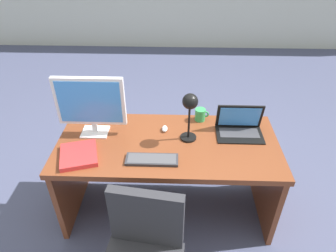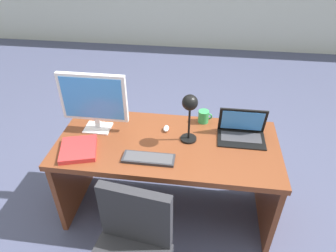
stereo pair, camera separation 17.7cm
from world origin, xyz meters
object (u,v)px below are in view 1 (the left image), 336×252
at_px(desk_lamp, 190,108).
at_px(keyboard, 152,160).
at_px(coffee_mug, 200,115).
at_px(monitor, 90,103).
at_px(mouse, 165,129).
at_px(desk, 168,159).
at_px(book, 79,155).
at_px(laptop, 239,124).

bearing_deg(desk_lamp, keyboard, -136.68).
bearing_deg(coffee_mug, keyboard, -124.67).
distance_m(monitor, coffee_mug, 0.87).
xyz_separation_m(mouse, desk_lamp, (0.18, -0.12, 0.27)).
bearing_deg(desk_lamp, coffee_mug, 69.63).
bearing_deg(monitor, desk, -5.64).
distance_m(book, coffee_mug, 0.99).
height_order(desk, desk_lamp, desk_lamp).
bearing_deg(desk_lamp, book, -164.23).
xyz_separation_m(laptop, desk_lamp, (-0.39, -0.13, 0.22)).
bearing_deg(book, monitor, 80.60).
xyz_separation_m(desk, keyboard, (-0.10, -0.25, 0.21)).
relative_size(laptop, desk_lamp, 0.89).
bearing_deg(monitor, keyboard, -33.69).
bearing_deg(desk, monitor, 174.36).
relative_size(monitor, book, 1.53).
relative_size(keyboard, book, 1.08).
xyz_separation_m(mouse, coffee_mug, (0.28, 0.16, 0.03)).
height_order(monitor, coffee_mug, monitor).
height_order(monitor, desk_lamp, monitor).
bearing_deg(monitor, coffee_mug, 14.10).
xyz_separation_m(monitor, mouse, (0.53, 0.05, -0.25)).
xyz_separation_m(mouse, book, (-0.58, -0.33, 0.00)).
bearing_deg(keyboard, desk_lamp, 43.32).
distance_m(desk_lamp, book, 0.83).
relative_size(desk_lamp, book, 1.19).
distance_m(desk, monitor, 0.73).
bearing_deg(desk, mouse, 105.81).
xyz_separation_m(desk_lamp, coffee_mug, (0.10, 0.27, -0.23)).
distance_m(keyboard, desk_lamp, 0.44).
xyz_separation_m(monitor, coffee_mug, (0.81, 0.20, -0.21)).
bearing_deg(desk_lamp, laptop, 17.83).
bearing_deg(mouse, desk_lamp, -33.01).
xyz_separation_m(laptop, keyboard, (-0.64, -0.36, -0.06)).
xyz_separation_m(desk, desk_lamp, (0.15, -0.01, 0.49)).
relative_size(monitor, laptop, 1.45).
distance_m(mouse, coffee_mug, 0.32).
xyz_separation_m(laptop, mouse, (-0.57, -0.01, -0.05)).
relative_size(desk_lamp, coffee_mug, 3.50).
height_order(desk_lamp, coffee_mug, desk_lamp).
xyz_separation_m(laptop, coffee_mug, (-0.29, 0.15, -0.02)).
relative_size(monitor, mouse, 6.63).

